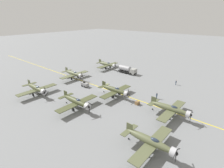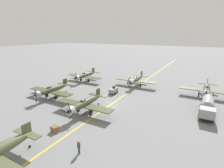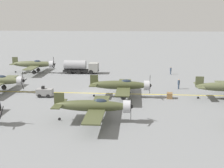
{
  "view_description": "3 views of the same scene",
  "coord_description": "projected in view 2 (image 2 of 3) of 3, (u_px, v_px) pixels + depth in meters",
  "views": [
    {
      "loc": [
        38.42,
        34.99,
        22.26
      ],
      "look_at": [
        1.19,
        3.16,
        3.05
      ],
      "focal_mm": 28.0,
      "sensor_mm": 36.0,
      "label": 1
    },
    {
      "loc": [
        -17.16,
        29.84,
        14.7
      ],
      "look_at": [
        1.03,
        -2.98,
        3.88
      ],
      "focal_mm": 28.0,
      "sensor_mm": 36.0,
      "label": 2
    },
    {
      "loc": [
        51.43,
        7.68,
        13.26
      ],
      "look_at": [
        7.41,
        4.15,
        3.35
      ],
      "focal_mm": 50.0,
      "sensor_mm": 36.0,
      "label": 3
    }
  ],
  "objects": [
    {
      "name": "ground_crew_inspecting",
      "position": [
        79.0,
        147.0,
        21.99
      ],
      "size": [
        0.4,
        0.4,
        1.84
      ],
      "color": "#334256",
      "rests_on": "ground"
    },
    {
      "name": "airplane_near_center",
      "position": [
        136.0,
        79.0,
        50.48
      ],
      "size": [
        12.0,
        9.98,
        3.65
      ],
      "rotation": [
        0.0,
        0.0,
        0.1
      ],
      "color": "#595E3F",
      "rests_on": "ground"
    },
    {
      "name": "ground_plane",
      "position": [
        109.0,
        106.0,
        37.15
      ],
      "size": [
        400.0,
        400.0,
        0.0
      ],
      "primitive_type": "plane",
      "color": "slate"
    },
    {
      "name": "airplane_mid_center",
      "position": [
        85.0,
        103.0,
        33.18
      ],
      "size": [
        12.0,
        9.98,
        3.73
      ],
      "rotation": [
        0.0,
        0.0,
        -0.24
      ],
      "color": "#454A2B",
      "rests_on": "ground"
    },
    {
      "name": "airplane_near_right",
      "position": [
        85.0,
        75.0,
        55.53
      ],
      "size": [
        12.0,
        9.98,
        3.75
      ],
      "rotation": [
        0.0,
        0.0,
        0.1
      ],
      "color": "#4C5132",
      "rests_on": "ground"
    },
    {
      "name": "fuel_tanker",
      "position": [
        207.0,
        107.0,
        32.48
      ],
      "size": [
        2.67,
        8.0,
        2.98
      ],
      "color": "black",
      "rests_on": "ground"
    },
    {
      "name": "supply_crate_by_tanker",
      "position": [
        55.0,
        129.0,
        27.13
      ],
      "size": [
        1.19,
        1.03,
        0.91
      ],
      "primitive_type": "cube",
      "rotation": [
        0.0,
        0.0,
        -0.11
      ],
      "color": "brown",
      "rests_on": "ground"
    },
    {
      "name": "tow_tractor",
      "position": [
        113.0,
        91.0,
        44.43
      ],
      "size": [
        1.57,
        2.6,
        1.79
      ],
      "color": "gray",
      "rests_on": "ground"
    },
    {
      "name": "airplane_near_left",
      "position": [
        207.0,
        89.0,
        41.6
      ],
      "size": [
        12.0,
        9.98,
        3.8
      ],
      "rotation": [
        0.0,
        0.0,
        0.23
      ],
      "color": "#525739",
      "rests_on": "ground"
    },
    {
      "name": "taxiway_stripe",
      "position": [
        109.0,
        105.0,
        37.14
      ],
      "size": [
        0.3,
        160.0,
        0.01
      ],
      "primitive_type": "cube",
      "color": "yellow",
      "rests_on": "ground"
    },
    {
      "name": "airplane_mid_right",
      "position": [
        52.0,
        90.0,
        41.11
      ],
      "size": [
        12.0,
        9.98,
        3.65
      ],
      "rotation": [
        0.0,
        0.0,
        0.23
      ],
      "color": "#44492B",
      "rests_on": "ground"
    }
  ]
}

